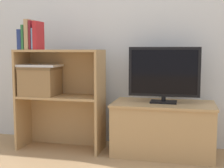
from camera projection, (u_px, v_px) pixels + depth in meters
ground_plane at (108, 158)px, 2.56m from camera, size 16.00×16.00×0.00m
wall_back at (120, 16)px, 2.91m from camera, size 10.00×0.05×2.40m
tv_stand at (163, 128)px, 2.66m from camera, size 0.85×0.48×0.44m
tv at (164, 73)px, 2.61m from camera, size 0.59×0.14×0.47m
bookshelf_lower_tier at (63, 114)px, 2.84m from camera, size 0.75×0.31×0.48m
bookshelf_upper_tier at (62, 66)px, 2.79m from camera, size 0.75×0.31×0.41m
book_navy at (22, 40)px, 2.73m from camera, size 0.04×0.12×0.17m
book_forest at (26, 38)px, 2.72m from camera, size 0.02×0.14×0.21m
book_tan at (29, 35)px, 2.71m from camera, size 0.04×0.14×0.26m
book_maroon at (33, 35)px, 2.71m from camera, size 0.02×0.12×0.25m
book_skyblue at (35, 39)px, 2.71m from camera, size 0.02×0.12×0.18m
book_crimson at (38, 36)px, 2.69m from camera, size 0.04×0.16×0.24m
storage_basket_left at (40, 80)px, 2.78m from camera, size 0.32×0.28×0.26m
laptop at (40, 66)px, 2.76m from camera, size 0.36×0.24×0.02m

